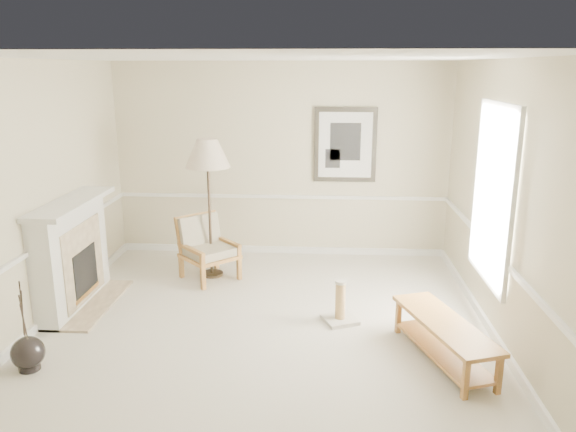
% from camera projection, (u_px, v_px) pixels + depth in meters
% --- Properties ---
extents(ground, '(5.50, 5.50, 0.00)m').
position_uv_depth(ground, '(263.00, 332.00, 6.14)').
color(ground, silver).
rests_on(ground, ground).
extents(room, '(5.04, 5.54, 2.92)m').
position_uv_depth(room, '(275.00, 163.00, 5.73)').
color(room, beige).
rests_on(room, ground).
extents(fireplace, '(0.64, 1.64, 1.31)m').
position_uv_depth(fireplace, '(72.00, 255.00, 6.70)').
color(fireplace, white).
rests_on(fireplace, ground).
extents(floor_vase, '(0.31, 0.31, 0.92)m').
position_uv_depth(floor_vase, '(28.00, 354.00, 5.35)').
color(floor_vase, black).
rests_on(floor_vase, ground).
extents(armchair, '(0.94, 0.94, 0.86)m').
position_uv_depth(armchair, '(206.00, 245.00, 7.67)').
color(armchair, '#AD6D38').
rests_on(armchair, ground).
extents(floor_lamp, '(0.72, 0.72, 1.90)m').
position_uv_depth(floor_lamp, '(208.00, 157.00, 7.41)').
color(floor_lamp, black).
rests_on(floor_lamp, ground).
extents(bench, '(0.87, 1.51, 0.41)m').
position_uv_depth(bench, '(444.00, 334.00, 5.50)').
color(bench, '#AD6D38').
rests_on(bench, ground).
extents(scratching_post, '(0.46, 0.46, 0.50)m').
position_uv_depth(scratching_post, '(340.00, 309.00, 6.37)').
color(scratching_post, beige).
rests_on(scratching_post, ground).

